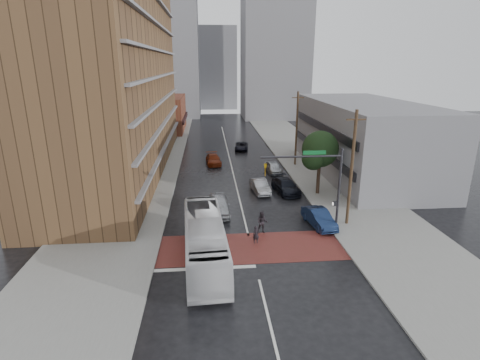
{
  "coord_description": "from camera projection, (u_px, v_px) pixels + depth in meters",
  "views": [
    {
      "loc": [
        -3.08,
        -25.16,
        13.51
      ],
      "look_at": [
        -0.33,
        6.73,
        3.5
      ],
      "focal_mm": 28.0,
      "sensor_mm": 36.0,
      "label": 1
    }
  ],
  "objects": [
    {
      "name": "apartment_block",
      "position": [
        117.0,
        59.0,
        45.7
      ],
      "size": [
        10.0,
        44.0,
        28.0
      ],
      "primitive_type": "cube",
      "color": "brown",
      "rests_on": "ground"
    },
    {
      "name": "distant_tower_center",
      "position": [
        216.0,
        68.0,
        114.96
      ],
      "size": [
        12.0,
        10.0,
        24.0
      ],
      "primitive_type": "cube",
      "color": "slate",
      "rests_on": "ground"
    },
    {
      "name": "street_tree",
      "position": [
        320.0,
        151.0,
        38.94
      ],
      "size": [
        4.2,
        4.1,
        6.9
      ],
      "color": "#332319",
      "rests_on": "ground"
    },
    {
      "name": "suv_travel",
      "position": [
        241.0,
        146.0,
        60.81
      ],
      "size": [
        2.55,
        4.61,
        1.22
      ],
      "primitive_type": "imported",
      "rotation": [
        0.0,
        0.0,
        -0.12
      ],
      "color": "black",
      "rests_on": "ground"
    },
    {
      "name": "car_parked_far",
      "position": [
        274.0,
        167.0,
        48.03
      ],
      "size": [
        2.11,
        4.39,
        1.45
      ],
      "primitive_type": "imported",
      "rotation": [
        0.0,
        0.0,
        0.1
      ],
      "color": "#ABAFB3",
      "rests_on": "ground"
    },
    {
      "name": "distant_tower_east",
      "position": [
        275.0,
        44.0,
        92.44
      ],
      "size": [
        16.0,
        14.0,
        36.0
      ],
      "primitive_type": "cube",
      "color": "slate",
      "rests_on": "ground"
    },
    {
      "name": "crosswalk",
      "position": [
        251.0,
        247.0,
        28.68
      ],
      "size": [
        14.0,
        5.0,
        0.02
      ],
      "primitive_type": "cube",
      "color": "maroon",
      "rests_on": "ground"
    },
    {
      "name": "pedestrian_b",
      "position": [
        262.0,
        222.0,
        30.88
      ],
      "size": [
        1.07,
        0.92,
        1.9
      ],
      "primitive_type": "imported",
      "rotation": [
        0.0,
        0.0,
        -0.24
      ],
      "color": "black",
      "rests_on": "ground"
    },
    {
      "name": "sidewalk_east",
      "position": [
        312.0,
        163.0,
        52.9
      ],
      "size": [
        9.0,
        90.0,
        0.15
      ],
      "primitive_type": "cube",
      "color": "gray",
      "rests_on": "ground"
    },
    {
      "name": "signal_mast",
      "position": [
        322.0,
        179.0,
        29.65
      ],
      "size": [
        6.5,
        0.3,
        7.2
      ],
      "color": "#2D2D33",
      "rests_on": "ground"
    },
    {
      "name": "car_parked_near",
      "position": [
        319.0,
        218.0,
        32.31
      ],
      "size": [
        2.25,
        4.66,
        1.47
      ],
      "primitive_type": "imported",
      "rotation": [
        0.0,
        0.0,
        0.16
      ],
      "color": "#132345",
      "rests_on": "ground"
    },
    {
      "name": "transit_bus",
      "position": [
        205.0,
        240.0,
        26.35
      ],
      "size": [
        3.35,
        11.58,
        3.19
      ],
      "primitive_type": "imported",
      "rotation": [
        0.0,
        0.0,
        0.06
      ],
      "color": "silver",
      "rests_on": "ground"
    },
    {
      "name": "pedestrian_a",
      "position": [
        256.0,
        235.0,
        29.18
      ],
      "size": [
        0.58,
        0.44,
        1.45
      ],
      "primitive_type": "imported",
      "rotation": [
        0.0,
        0.0,
        0.18
      ],
      "color": "black",
      "rests_on": "ground"
    },
    {
      "name": "building_east",
      "position": [
        363.0,
        138.0,
        47.24
      ],
      "size": [
        11.0,
        26.0,
        9.0
      ],
      "primitive_type": "cube",
      "color": "slate",
      "rests_on": "ground"
    },
    {
      "name": "ground",
      "position": [
        252.0,
        251.0,
        28.21
      ],
      "size": [
        160.0,
        160.0,
        0.0
      ],
      "primitive_type": "plane",
      "color": "black",
      "rests_on": "ground"
    },
    {
      "name": "storefront_west",
      "position": [
        164.0,
        114.0,
        77.53
      ],
      "size": [
        8.0,
        16.0,
        7.0
      ],
      "primitive_type": "cube",
      "color": "brown",
      "rests_on": "ground"
    },
    {
      "name": "utility_pole_near",
      "position": [
        352.0,
        168.0,
        31.2
      ],
      "size": [
        1.6,
        0.26,
        10.0
      ],
      "color": "#473321",
      "rests_on": "ground"
    },
    {
      "name": "utility_pole_far",
      "position": [
        297.0,
        128.0,
        50.22
      ],
      "size": [
        1.6,
        0.26,
        10.0
      ],
      "color": "#473321",
      "rests_on": "ground"
    },
    {
      "name": "car_travel_c",
      "position": [
        213.0,
        159.0,
        52.16
      ],
      "size": [
        2.33,
        4.85,
        1.36
      ],
      "primitive_type": "imported",
      "rotation": [
        0.0,
        0.0,
        0.09
      ],
      "color": "maroon",
      "rests_on": "ground"
    },
    {
      "name": "sidewalk_west",
      "position": [
        147.0,
        166.0,
        51.02
      ],
      "size": [
        9.0,
        90.0,
        0.15
      ],
      "primitive_type": "cube",
      "color": "gray",
      "rests_on": "ground"
    },
    {
      "name": "distant_tower_west",
      "position": [
        164.0,
        53.0,
        96.45
      ],
      "size": [
        18.0,
        16.0,
        32.0
      ],
      "primitive_type": "cube",
      "color": "slate",
      "rests_on": "ground"
    },
    {
      "name": "car_travel_a",
      "position": [
        218.0,
        205.0,
        34.96
      ],
      "size": [
        2.08,
        5.04,
        1.71
      ],
      "primitive_type": "imported",
      "rotation": [
        0.0,
        0.0,
        0.01
      ],
      "color": "#ACAFB4",
      "rests_on": "ground"
    },
    {
      "name": "car_parked_mid",
      "position": [
        286.0,
        186.0,
        40.7
      ],
      "size": [
        2.88,
        5.35,
        1.47
      ],
      "primitive_type": "imported",
      "rotation": [
        0.0,
        0.0,
        0.17
      ],
      "color": "black",
      "rests_on": "ground"
    },
    {
      "name": "car_travel_b",
      "position": [
        260.0,
        186.0,
        40.7
      ],
      "size": [
        2.03,
        4.45,
        1.42
      ],
      "primitive_type": "imported",
      "rotation": [
        0.0,
        0.0,
        0.13
      ],
      "color": "#9C9DA3",
      "rests_on": "ground"
    }
  ]
}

